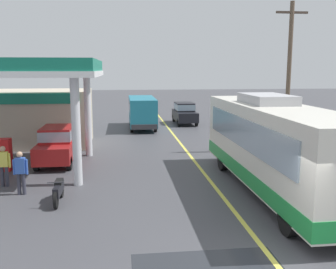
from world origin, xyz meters
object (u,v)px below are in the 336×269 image
(motorcycle_parked_forecourt, at_px, (59,190))
(pedestrian_near_pump, at_px, (21,171))
(coach_bus_main, at_px, (275,148))
(pedestrian_by_shop, at_px, (4,164))
(car_at_pump, at_px, (58,143))
(car_trailing_behind_bus, at_px, (185,112))
(minibus_opposing_lane, at_px, (142,110))

(motorcycle_parked_forecourt, height_order, pedestrian_near_pump, pedestrian_near_pump)
(coach_bus_main, distance_m, pedestrian_near_pump, 9.64)
(coach_bus_main, xyz_separation_m, motorcycle_parked_forecourt, (-8.04, -0.31, -1.28))
(motorcycle_parked_forecourt, height_order, pedestrian_by_shop, pedestrian_by_shop)
(car_at_pump, bearing_deg, coach_bus_main, -32.59)
(car_at_pump, distance_m, pedestrian_near_pump, 5.04)
(pedestrian_by_shop, bearing_deg, coach_bus_main, -10.17)
(coach_bus_main, distance_m, car_trailing_behind_bus, 18.86)
(coach_bus_main, relative_size, pedestrian_near_pump, 6.65)
(car_at_pump, bearing_deg, pedestrian_by_shop, -111.09)
(motorcycle_parked_forecourt, distance_m, pedestrian_near_pump, 1.92)
(motorcycle_parked_forecourt, relative_size, pedestrian_near_pump, 1.08)
(pedestrian_by_shop, distance_m, car_trailing_behind_bus, 19.74)
(pedestrian_by_shop, bearing_deg, minibus_opposing_lane, 66.94)
(car_at_pump, relative_size, car_trailing_behind_bus, 1.00)
(car_at_pump, distance_m, motorcycle_parked_forecourt, 6.17)
(minibus_opposing_lane, relative_size, car_trailing_behind_bus, 1.46)
(motorcycle_parked_forecourt, xyz_separation_m, car_trailing_behind_bus, (7.64, 19.15, 0.57))
(pedestrian_near_pump, relative_size, car_trailing_behind_bus, 0.40)
(coach_bus_main, height_order, pedestrian_near_pump, coach_bus_main)
(minibus_opposing_lane, xyz_separation_m, car_trailing_behind_bus, (3.78, 2.09, -0.46))
(car_at_pump, relative_size, pedestrian_near_pump, 2.53)
(coach_bus_main, distance_m, car_at_pump, 10.72)
(pedestrian_near_pump, height_order, car_trailing_behind_bus, car_trailing_behind_bus)
(coach_bus_main, xyz_separation_m, car_at_pump, (-9.01, 5.76, -0.71))
(pedestrian_near_pump, bearing_deg, car_trailing_behind_bus, 63.12)
(coach_bus_main, height_order, car_at_pump, coach_bus_main)
(coach_bus_main, distance_m, motorcycle_parked_forecourt, 8.15)
(coach_bus_main, relative_size, motorcycle_parked_forecourt, 6.13)
(car_at_pump, distance_m, pedestrian_by_shop, 4.16)
(motorcycle_parked_forecourt, bearing_deg, pedestrian_by_shop, 138.41)
(motorcycle_parked_forecourt, distance_m, pedestrian_by_shop, 3.34)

